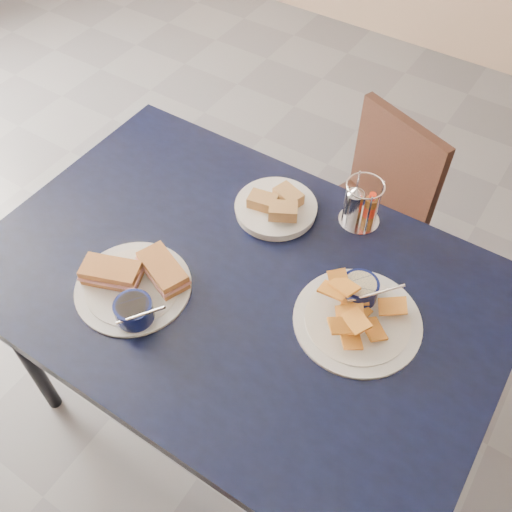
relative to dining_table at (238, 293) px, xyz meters
The scene contains 7 objects.
ground 0.69m from the dining_table, 62.75° to the left, with size 6.00×6.00×0.00m, color #56565B.
dining_table is the anchor object (origin of this frame).
chair_far 0.77m from the dining_table, 85.98° to the left, with size 0.46×0.46×0.77m.
sandwich_plate 0.26m from the dining_table, 139.08° to the right, with size 0.31×0.29×0.12m.
plantain_plate 0.31m from the dining_table, 13.01° to the left, with size 0.30×0.30×0.12m.
bread_basket 0.26m from the dining_table, 99.09° to the left, with size 0.22×0.22×0.07m.
condiment_caddy 0.40m from the dining_table, 65.20° to the left, with size 0.11×0.11×0.14m.
Camera 1 is at (0.49, -0.71, 1.88)m, focal length 40.00 mm.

